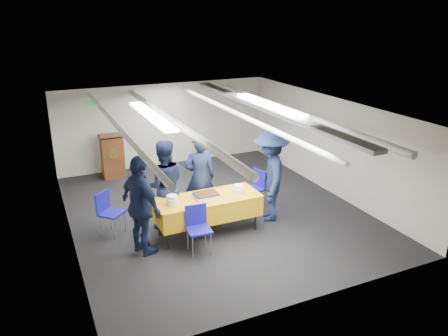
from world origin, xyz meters
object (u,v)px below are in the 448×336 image
at_px(podium, 112,155).
at_px(chair_right, 256,185).
at_px(sailor_c, 141,206).
at_px(sailor_d, 270,175).
at_px(chair_left, 108,209).
at_px(sailor_a, 200,177).
at_px(chair_near, 197,224).
at_px(serving_table, 208,207).
at_px(sailor_b, 164,185).
at_px(sheet_cake, 206,195).

relative_size(podium, chair_right, 1.44).
xyz_separation_m(sailor_c, sailor_d, (2.76, 0.28, 0.05)).
distance_m(chair_right, chair_left, 3.22).
distance_m(chair_right, sailor_c, 2.95).
bearing_deg(sailor_d, sailor_a, -90.31).
bearing_deg(chair_near, chair_left, 135.87).
bearing_deg(sailor_a, chair_left, 6.27).
height_order(serving_table, sailor_d, sailor_d).
relative_size(sailor_b, sailor_c, 0.99).
relative_size(chair_left, sailor_d, 0.45).
bearing_deg(sailor_b, sailor_a, -164.23).
relative_size(chair_left, sailor_b, 0.47).
distance_m(sheet_cake, chair_right, 1.63).
distance_m(chair_near, chair_right, 2.22).
relative_size(sheet_cake, sailor_c, 0.26).
height_order(chair_left, sailor_a, sailor_a).
relative_size(sheet_cake, sailor_b, 0.26).
relative_size(podium, sailor_a, 0.69).
relative_size(sailor_c, sailor_d, 0.95).
bearing_deg(chair_near, sailor_b, 103.32).
distance_m(chair_near, sailor_b, 1.22).
relative_size(sailor_a, sailor_c, 0.98).
bearing_deg(chair_near, sheet_cake, 54.21).
bearing_deg(sailor_c, serving_table, -100.64).
height_order(podium, chair_right, podium).
relative_size(serving_table, sailor_d, 1.06).
bearing_deg(chair_near, sailor_c, 161.20).
height_order(chair_right, sailor_b, sailor_b).
bearing_deg(sailor_b, chair_right, -169.18).
height_order(chair_right, sailor_d, sailor_d).
relative_size(serving_table, podium, 1.64).
relative_size(chair_right, sailor_c, 0.47).
distance_m(sheet_cake, sailor_a, 0.71).
height_order(sheet_cake, podium, podium).
bearing_deg(sailor_a, sailor_d, 163.05).
height_order(podium, sailor_c, sailor_c).
relative_size(sheet_cake, sailor_d, 0.25).
bearing_deg(sheet_cake, sailor_d, 2.19).
distance_m(podium, chair_near, 4.50).
bearing_deg(podium, sheet_cake, -74.80).
height_order(chair_left, sailor_c, sailor_c).
relative_size(chair_near, sailor_c, 0.47).
xyz_separation_m(sheet_cake, sailor_b, (-0.66, 0.58, 0.11)).
relative_size(chair_near, sailor_d, 0.45).
height_order(podium, chair_left, podium).
relative_size(serving_table, sheet_cake, 4.29).
distance_m(chair_near, sailor_c, 1.06).
height_order(podium, sailor_b, sailor_b).
xyz_separation_m(podium, sailor_a, (1.20, -3.22, 0.30)).
relative_size(chair_left, sailor_c, 0.47).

